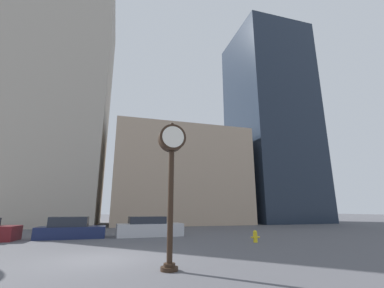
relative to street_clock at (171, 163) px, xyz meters
name	(u,v)px	position (x,y,z in m)	size (l,w,h in m)	color
ground_plane	(102,259)	(-2.08, 2.62, -3.37)	(200.00, 200.00, 0.00)	#515156
building_tall_tower	(55,106)	(-10.27, 26.62, 11.70)	(13.08, 12.00, 30.13)	#ADA393
building_storefront_row	(178,178)	(6.38, 26.62, 2.81)	(17.31, 12.00, 12.36)	tan
building_glass_modern	(269,123)	(21.84, 26.62, 12.43)	(11.05, 12.00, 31.59)	#1E2838
street_clock	(171,163)	(0.00, 0.00, 0.00)	(0.92, 0.55, 4.83)	black
car_navy	(71,229)	(-4.46, 10.90, -2.80)	(4.25, 1.82, 1.37)	#19234C
car_silver	(149,228)	(0.69, 10.80, -2.79)	(4.68, 1.95, 1.36)	#BCBCC1
fire_hydrant_near	(255,236)	(6.18, 5.59, -3.03)	(0.55, 0.24, 0.67)	yellow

